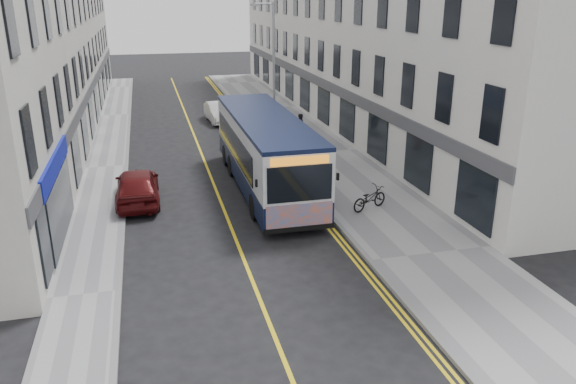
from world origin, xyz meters
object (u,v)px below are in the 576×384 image
streetlamp (272,71)px  pedestrian_far (301,127)px  car_white (219,112)px  car_maroon (137,186)px  city_bus (265,150)px  pedestrian_near (318,148)px  bicycle (369,198)px

streetlamp → pedestrian_far: (1.93, 0.92, -3.48)m
pedestrian_far → car_white: (-4.06, 6.65, -0.23)m
car_maroon → car_white: bearing=-109.5°
car_white → city_bus: bearing=-93.2°
city_bus → car_white: 14.67m
pedestrian_near → car_maroon: (-9.04, -3.42, -0.14)m
city_bus → car_maroon: 5.75m
bicycle → car_white: (-3.67, 18.45, 0.08)m
pedestrian_near → city_bus: bearing=-146.9°
city_bus → car_maroon: bearing=-176.1°
bicycle → car_white: size_ratio=0.44×
pedestrian_near → car_maroon: bearing=-167.9°
streetlamp → pedestrian_near: streetlamp is taller
car_maroon → streetlamp: bearing=-135.1°
streetlamp → bicycle: 11.63m
city_bus → pedestrian_far: (3.87, 7.97, -0.93)m
city_bus → car_white: city_bus is taller
pedestrian_near → pedestrian_far: bearing=76.0°
bicycle → car_maroon: bearing=44.4°
bicycle → pedestrian_near: pedestrian_near is taller
car_maroon → pedestrian_near: bearing=-158.8°
pedestrian_far → car_maroon: (-9.50, -8.36, -0.14)m
car_white → car_maroon: size_ratio=0.92×
city_bus → bicycle: city_bus is taller
pedestrian_far → car_white: bearing=123.1°
bicycle → car_maroon: (-9.11, 3.45, 0.16)m
car_white → bicycle: bearing=-82.7°
bicycle → pedestrian_near: size_ratio=1.16×
streetlamp → bicycle: streetlamp is taller
streetlamp → pedestrian_far: size_ratio=5.12×
bicycle → car_maroon: 9.74m
pedestrian_near → car_white: (-3.60, 11.58, -0.22)m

